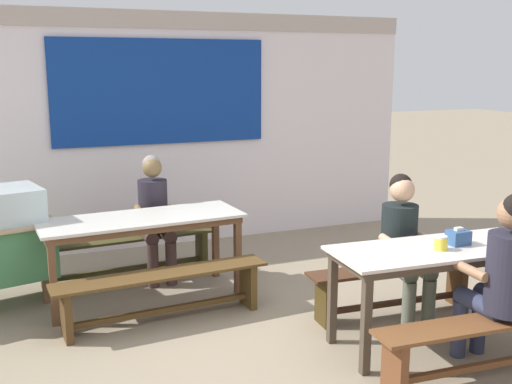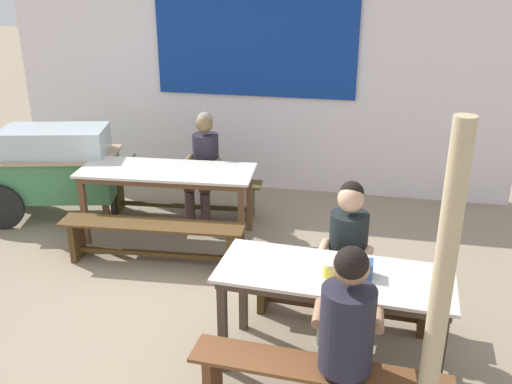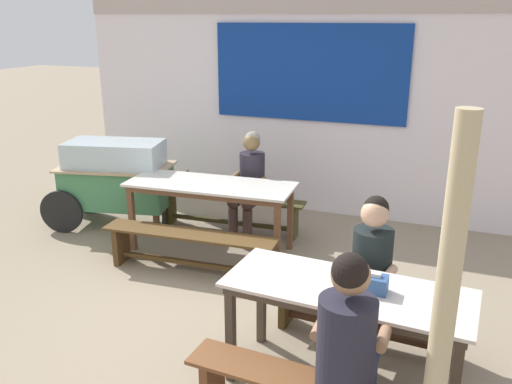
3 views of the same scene
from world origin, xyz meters
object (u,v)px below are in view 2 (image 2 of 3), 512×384
object	(u,v)px
dining_table_far	(167,176)
wooden_support_post	(439,304)
food_cart	(56,165)
bench_near_back	(341,289)
tissue_box	(361,268)
person_near_front	(347,324)
person_center_facing	(204,162)
person_right_near_table	(346,250)
bench_far_front	(152,236)
dining_table_near	(334,283)
bench_far_back	(183,191)
condiment_jar	(330,270)

from	to	relation	value
dining_table_far	wooden_support_post	xyz separation A→B (m)	(2.50, -2.50, 0.36)
dining_table_far	food_cart	size ratio (longest dim) A/B	1.04
bench_near_back	wooden_support_post	distance (m)	1.62
food_cart	tissue_box	bearing A→B (deg)	-30.39
person_near_front	person_center_facing	distance (m)	3.36
wooden_support_post	person_right_near_table	bearing A→B (deg)	114.46
bench_far_front	person_center_facing	xyz separation A→B (m)	(0.21, 1.13, 0.40)
dining_table_near	food_cart	world-z (taller)	food_cart
bench_far_back	dining_table_near	bearing A→B (deg)	-51.14
condiment_jar	wooden_support_post	distance (m)	0.94
dining_table_far	person_right_near_table	xyz separation A→B (m)	(1.94, -1.27, -0.00)
dining_table_near	person_center_facing	size ratio (longest dim) A/B	1.35
dining_table_near	condiment_jar	distance (m)	0.15
bench_far_front	bench_near_back	size ratio (longest dim) A/B	1.17
bench_far_front	person_center_facing	bearing A→B (deg)	79.68
bench_far_front	condiment_jar	bearing A→B (deg)	-34.68
bench_far_back	person_right_near_table	distance (m)	2.75
bench_near_back	person_right_near_table	world-z (taller)	person_right_near_table
bench_near_back	tissue_box	size ratio (longest dim) A/B	10.00
bench_far_front	person_right_near_table	world-z (taller)	person_right_near_table
dining_table_far	person_center_facing	xyz separation A→B (m)	(0.24, 0.54, -0.01)
dining_table_near	bench_far_front	xyz separation A→B (m)	(-1.84, 1.19, -0.40)
dining_table_near	bench_near_back	distance (m)	0.72
dining_table_near	dining_table_far	bearing A→B (deg)	136.46
dining_table_far	food_cart	world-z (taller)	food_cart
dining_table_far	bench_far_back	size ratio (longest dim) A/B	1.01
person_right_near_table	condiment_jar	bearing A→B (deg)	-98.54
bench_near_back	person_center_facing	bearing A→B (deg)	134.05
bench_far_back	person_center_facing	xyz separation A→B (m)	(0.28, -0.06, 0.40)
bench_near_back	person_center_facing	xyz separation A→B (m)	(-1.67, 1.73, 0.41)
person_center_facing	condiment_jar	bearing A→B (deg)	-56.00
bench_far_back	food_cart	xyz separation A→B (m)	(-1.39, -0.33, 0.34)
bench_far_front	person_near_front	bearing A→B (deg)	-41.41
dining_table_near	tissue_box	size ratio (longest dim) A/B	10.70
dining_table_far	bench_far_back	xyz separation A→B (m)	(-0.04, 0.59, -0.41)
bench_near_back	wooden_support_post	bearing A→B (deg)	-66.02
bench_far_back	tissue_box	xyz separation A→B (m)	(2.10, -2.38, 0.55)
bench_far_back	tissue_box	size ratio (longest dim) A/B	11.80
person_center_facing	wooden_support_post	world-z (taller)	wooden_support_post
dining_table_far	person_center_facing	world-z (taller)	person_center_facing
person_right_near_table	condiment_jar	size ratio (longest dim) A/B	11.58
person_right_near_table	dining_table_far	bearing A→B (deg)	146.70
person_right_near_table	food_cart	bearing A→B (deg)	155.52
bench_near_back	condiment_jar	size ratio (longest dim) A/B	14.69
food_cart	person_near_front	xyz separation A→B (m)	(3.44, -2.59, 0.11)
person_right_near_table	wooden_support_post	bearing A→B (deg)	-65.54
bench_far_front	person_right_near_table	xyz separation A→B (m)	(1.90, -0.68, 0.40)
person_near_front	person_center_facing	xyz separation A→B (m)	(-1.76, 2.87, -0.05)
wooden_support_post	bench_near_back	bearing A→B (deg)	113.98
person_near_front	bench_far_front	bearing A→B (deg)	138.59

